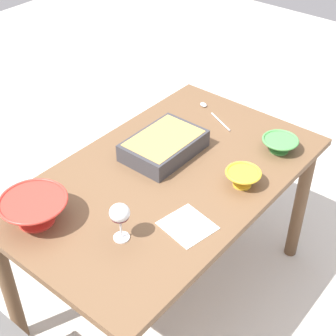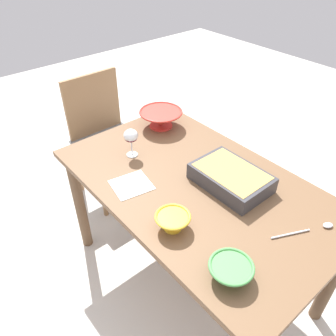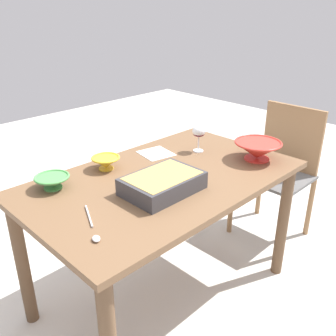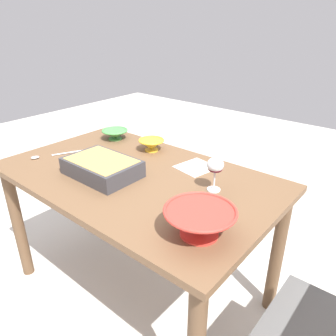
{
  "view_description": "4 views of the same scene",
  "coord_description": "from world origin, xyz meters",
  "px_view_note": "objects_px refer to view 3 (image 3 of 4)",
  "views": [
    {
      "loc": [
        1.3,
        1.08,
        2.1
      ],
      "look_at": [
        0.04,
        0.04,
        0.85
      ],
      "focal_mm": 54.03,
      "sensor_mm": 36.0,
      "label": 1
    },
    {
      "loc": [
        -0.88,
        0.92,
        1.82
      ],
      "look_at": [
        0.14,
        0.07,
        0.8
      ],
      "focal_mm": 35.84,
      "sensor_mm": 36.0,
      "label": 2
    },
    {
      "loc": [
        -1.2,
        -1.23,
        1.57
      ],
      "look_at": [
        0.05,
        0.02,
        0.79
      ],
      "focal_mm": 39.97,
      "sensor_mm": 36.0,
      "label": 3
    },
    {
      "loc": [
        1.05,
        -1.01,
        1.47
      ],
      "look_at": [
        0.19,
        0.03,
        0.84
      ],
      "focal_mm": 34.37,
      "sensor_mm": 36.0,
      "label": 4
    }
  ],
  "objects_px": {
    "casserole_dish": "(163,183)",
    "napkin": "(156,153)",
    "dining_table": "(164,196)",
    "serving_spoon": "(93,229)",
    "mixing_bowl": "(52,181)",
    "small_bowl": "(106,162)",
    "serving_bowl": "(258,150)",
    "wine_glass": "(199,133)",
    "chair": "(281,166)"
  },
  "relations": [
    {
      "from": "napkin",
      "to": "mixing_bowl",
      "type": "bearing_deg",
      "value": 178.09
    },
    {
      "from": "napkin",
      "to": "casserole_dish",
      "type": "bearing_deg",
      "value": -129.47
    },
    {
      "from": "napkin",
      "to": "serving_bowl",
      "type": "bearing_deg",
      "value": -53.47
    },
    {
      "from": "dining_table",
      "to": "napkin",
      "type": "height_order",
      "value": "napkin"
    },
    {
      "from": "chair",
      "to": "wine_glass",
      "type": "xyz_separation_m",
      "value": [
        -0.68,
        0.2,
        0.36
      ]
    },
    {
      "from": "napkin",
      "to": "wine_glass",
      "type": "bearing_deg",
      "value": -36.06
    },
    {
      "from": "small_bowl",
      "to": "napkin",
      "type": "bearing_deg",
      "value": -4.44
    },
    {
      "from": "chair",
      "to": "serving_bowl",
      "type": "xyz_separation_m",
      "value": [
        -0.54,
        -0.12,
        0.3
      ]
    },
    {
      "from": "casserole_dish",
      "to": "small_bowl",
      "type": "distance_m",
      "value": 0.4
    },
    {
      "from": "casserole_dish",
      "to": "wine_glass",
      "type": "bearing_deg",
      "value": 23.42
    },
    {
      "from": "casserole_dish",
      "to": "napkin",
      "type": "bearing_deg",
      "value": 50.53
    },
    {
      "from": "dining_table",
      "to": "chair",
      "type": "bearing_deg",
      "value": -4.69
    },
    {
      "from": "dining_table",
      "to": "napkin",
      "type": "bearing_deg",
      "value": 53.86
    },
    {
      "from": "mixing_bowl",
      "to": "napkin",
      "type": "xyz_separation_m",
      "value": [
        0.65,
        -0.02,
        -0.04
      ]
    },
    {
      "from": "chair",
      "to": "wine_glass",
      "type": "height_order",
      "value": "chair"
    },
    {
      "from": "small_bowl",
      "to": "dining_table",
      "type": "bearing_deg",
      "value": -61.96
    },
    {
      "from": "serving_bowl",
      "to": "serving_spoon",
      "type": "bearing_deg",
      "value": 177.53
    },
    {
      "from": "dining_table",
      "to": "casserole_dish",
      "type": "distance_m",
      "value": 0.23
    },
    {
      "from": "casserole_dish",
      "to": "serving_bowl",
      "type": "xyz_separation_m",
      "value": [
        0.65,
        -0.09,
        0.01
      ]
    },
    {
      "from": "mixing_bowl",
      "to": "dining_table",
      "type": "bearing_deg",
      "value": -30.96
    },
    {
      "from": "chair",
      "to": "napkin",
      "type": "distance_m",
      "value": 0.98
    },
    {
      "from": "serving_bowl",
      "to": "napkin",
      "type": "height_order",
      "value": "serving_bowl"
    },
    {
      "from": "chair",
      "to": "casserole_dish",
      "type": "relative_size",
      "value": 2.58
    },
    {
      "from": "serving_spoon",
      "to": "casserole_dish",
      "type": "bearing_deg",
      "value": 6.49
    },
    {
      "from": "wine_glass",
      "to": "napkin",
      "type": "distance_m",
      "value": 0.28
    },
    {
      "from": "wine_glass",
      "to": "napkin",
      "type": "bearing_deg",
      "value": 143.94
    },
    {
      "from": "chair",
      "to": "small_bowl",
      "type": "height_order",
      "value": "chair"
    },
    {
      "from": "small_bowl",
      "to": "serving_spoon",
      "type": "relative_size",
      "value": 0.56
    },
    {
      "from": "casserole_dish",
      "to": "small_bowl",
      "type": "bearing_deg",
      "value": 94.83
    },
    {
      "from": "small_bowl",
      "to": "serving_spoon",
      "type": "xyz_separation_m",
      "value": [
        -0.39,
        -0.44,
        -0.03
      ]
    },
    {
      "from": "dining_table",
      "to": "serving_spoon",
      "type": "relative_size",
      "value": 5.28
    },
    {
      "from": "serving_spoon",
      "to": "dining_table",
      "type": "bearing_deg",
      "value": 16.67
    },
    {
      "from": "serving_spoon",
      "to": "napkin",
      "type": "height_order",
      "value": "serving_spoon"
    },
    {
      "from": "casserole_dish",
      "to": "serving_spoon",
      "type": "xyz_separation_m",
      "value": [
        -0.42,
        -0.05,
        -0.04
      ]
    },
    {
      "from": "wine_glass",
      "to": "serving_bowl",
      "type": "xyz_separation_m",
      "value": [
        0.14,
        -0.31,
        -0.06
      ]
    },
    {
      "from": "chair",
      "to": "mixing_bowl",
      "type": "bearing_deg",
      "value": 166.57
    },
    {
      "from": "chair",
      "to": "small_bowl",
      "type": "xyz_separation_m",
      "value": [
        -1.22,
        0.37,
        0.29
      ]
    },
    {
      "from": "dining_table",
      "to": "casserole_dish",
      "type": "height_order",
      "value": "casserole_dish"
    },
    {
      "from": "mixing_bowl",
      "to": "small_bowl",
      "type": "distance_m",
      "value": 0.31
    },
    {
      "from": "casserole_dish",
      "to": "serving_bowl",
      "type": "distance_m",
      "value": 0.66
    },
    {
      "from": "casserole_dish",
      "to": "mixing_bowl",
      "type": "xyz_separation_m",
      "value": [
        -0.35,
        0.39,
        -0.01
      ]
    },
    {
      "from": "wine_glass",
      "to": "serving_bowl",
      "type": "relative_size",
      "value": 0.61
    },
    {
      "from": "dining_table",
      "to": "mixing_bowl",
      "type": "relative_size",
      "value": 8.54
    },
    {
      "from": "wine_glass",
      "to": "casserole_dish",
      "type": "xyz_separation_m",
      "value": [
        -0.51,
        -0.22,
        -0.07
      ]
    },
    {
      "from": "napkin",
      "to": "serving_spoon",
      "type": "bearing_deg",
      "value": -150.06
    },
    {
      "from": "chair",
      "to": "small_bowl",
      "type": "relative_size",
      "value": 6.15
    },
    {
      "from": "small_bowl",
      "to": "serving_spoon",
      "type": "bearing_deg",
      "value": -131.09
    },
    {
      "from": "casserole_dish",
      "to": "small_bowl",
      "type": "xyz_separation_m",
      "value": [
        -0.03,
        0.4,
        -0.01
      ]
    },
    {
      "from": "wine_glass",
      "to": "napkin",
      "type": "xyz_separation_m",
      "value": [
        -0.21,
        0.15,
        -0.11
      ]
    },
    {
      "from": "dining_table",
      "to": "serving_spoon",
      "type": "xyz_separation_m",
      "value": [
        -0.54,
        -0.16,
        0.12
      ]
    }
  ]
}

